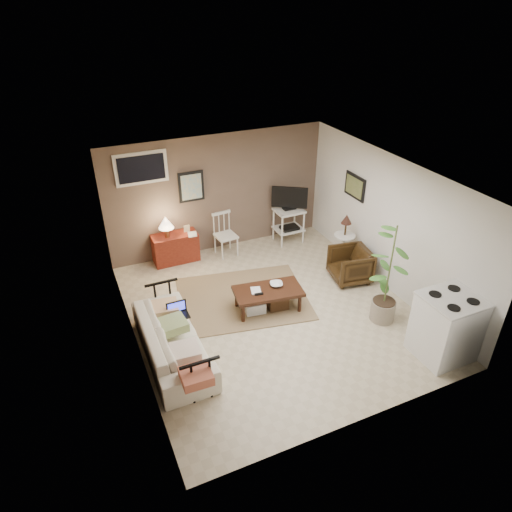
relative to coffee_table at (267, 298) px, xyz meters
name	(u,v)px	position (x,y,z in m)	size (l,w,h in m)	color
floor	(272,311)	(0.04, -0.08, -0.24)	(5.00, 5.00, 0.00)	#C1B293
art_back	(191,187)	(-0.51, 2.39, 1.21)	(0.50, 0.03, 0.60)	black
art_right	(355,186)	(2.27, 0.97, 1.28)	(0.03, 0.60, 0.45)	black
window	(141,168)	(-1.41, 2.39, 1.71)	(0.96, 0.03, 0.60)	silver
rug	(243,298)	(-0.26, 0.46, -0.23)	(2.22, 1.78, 0.02)	#978058
coffee_table	(267,298)	(0.00, 0.00, 0.00)	(1.21, 0.74, 0.43)	#34190E
sofa	(172,334)	(-1.76, -0.45, 0.16)	(2.03, 0.59, 0.79)	#F0E4CF
sofa_pillows	(179,338)	(-1.71, -0.68, 0.25)	(0.39, 1.93, 0.14)	#F3DCC9
sofa_end_rails	(180,335)	(-1.64, -0.45, 0.10)	(0.55, 2.03, 0.68)	black
laptop	(178,311)	(-1.56, -0.10, 0.27)	(0.31, 0.23, 0.21)	black
red_console	(175,245)	(-0.99, 2.21, 0.11)	(0.89, 0.39, 1.02)	maroon
spindle_chair	(225,236)	(0.04, 2.07, 0.18)	(0.44, 0.44, 0.89)	silver
tv_stand	(289,214)	(1.46, 2.03, 0.42)	(0.65, 0.48, 1.24)	silver
side_table	(345,234)	(2.00, 0.74, 0.43)	(0.40, 0.40, 1.08)	silver
armchair	(350,264)	(1.80, 0.22, 0.11)	(0.67, 0.63, 0.69)	#32200D
potted_plant	(389,271)	(1.62, -1.01, 0.70)	(0.44, 0.44, 1.76)	gray
stove	(446,327)	(1.90, -2.05, 0.27)	(0.79, 0.74, 1.03)	white
bowl	(276,280)	(0.19, 0.05, 0.27)	(0.21, 0.05, 0.21)	#34190E
book_table	(251,286)	(-0.27, 0.07, 0.28)	(0.16, 0.02, 0.22)	#34190E
book_console	(188,230)	(-0.73, 2.08, 0.46)	(0.17, 0.02, 0.23)	#34190E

